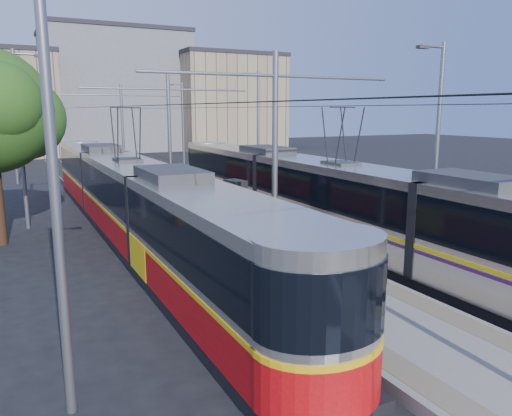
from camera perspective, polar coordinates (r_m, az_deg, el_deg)
ground at (r=11.95m, az=21.74°, el=-16.54°), size 160.00×160.00×0.00m
platform at (r=25.74m, az=-7.61°, el=-0.73°), size 4.00×50.00×0.30m
tactile_strip_left at (r=25.28m, az=-10.72°, el=-0.68°), size 0.70×50.00×0.01m
tactile_strip_right at (r=26.20m, az=-4.62°, el=-0.11°), size 0.70×50.00×0.01m
rails at (r=25.76m, az=-7.60°, el=-1.02°), size 8.71×70.00×0.03m
tram_left at (r=21.90m, az=-14.25°, el=1.09°), size 2.43×30.65×5.50m
tram_right at (r=20.17m, az=9.54°, el=0.87°), size 2.43×31.10×5.50m
catenary at (r=22.54m, az=-5.48°, el=8.87°), size 9.20×70.00×7.00m
street_lamps at (r=29.03m, az=-10.45°, el=8.55°), size 15.18×38.22×8.00m
shelter at (r=20.89m, az=-2.35°, el=0.31°), size 0.79×1.10×2.24m
building_centre at (r=72.28m, az=-15.80°, el=12.72°), size 18.36×14.28×15.84m
building_right at (r=70.70m, az=-3.31°, el=11.99°), size 14.28×10.20×12.97m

